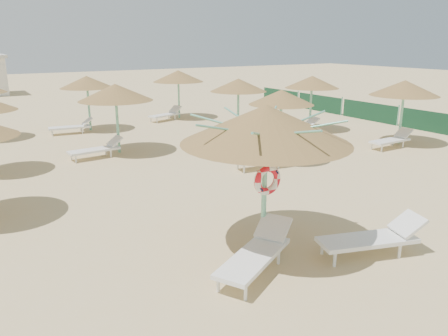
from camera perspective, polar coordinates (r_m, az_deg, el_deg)
ground at (r=9.68m, az=8.36°, el=-10.24°), size 120.00×120.00×0.00m
main_palapa at (r=8.75m, az=5.50°, el=5.65°), size 3.45×3.45×3.09m
lounger_main_a at (r=8.57m, az=4.31°, el=-10.94°), size 2.25×1.66×0.80m
lounger_main_b at (r=9.65m, az=18.99°, el=-8.58°), size 2.31×1.28×0.80m
palapa_field at (r=18.86m, az=-6.35°, el=10.13°), size 19.81×13.79×2.72m
windbreak_fence at (r=25.97m, az=18.52°, el=7.00°), size 0.08×19.84×1.10m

